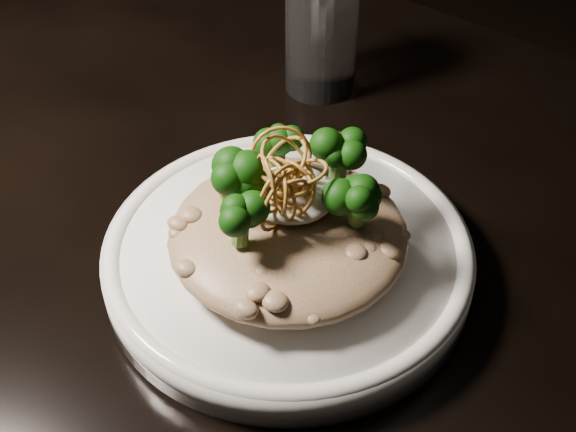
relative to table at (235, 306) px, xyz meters
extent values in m
cube|color=black|center=(0.00, 0.00, 0.06)|extent=(1.10, 0.80, 0.04)
cylinder|color=black|center=(-0.48, 0.33, -0.31)|extent=(0.05, 0.05, 0.71)
cylinder|color=white|center=(0.06, 0.00, 0.10)|extent=(0.26, 0.26, 0.03)
ellipsoid|color=brown|center=(0.06, -0.01, 0.13)|extent=(0.16, 0.16, 0.04)
ellipsoid|color=white|center=(0.06, 0.00, 0.15)|extent=(0.06, 0.06, 0.02)
cylinder|color=white|center=(-0.07, 0.20, 0.14)|extent=(0.08, 0.08, 0.11)
camera|label=1|loc=(0.30, -0.32, 0.50)|focal=50.00mm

